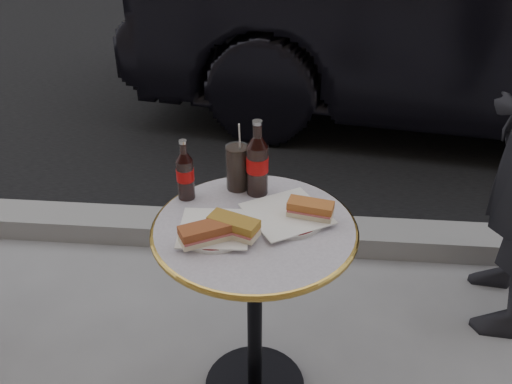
# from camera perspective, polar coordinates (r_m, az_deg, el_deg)

# --- Properties ---
(asphalt_road) EXTENTS (40.00, 8.00, 0.00)m
(asphalt_road) POSITION_cam_1_polar(r_m,az_deg,el_deg) (6.61, 3.95, 16.85)
(asphalt_road) COLOR black
(asphalt_road) RESTS_ON ground
(curb) EXTENTS (40.00, 0.20, 0.12)m
(curb) POSITION_cam_1_polar(r_m,az_deg,el_deg) (2.83, 1.52, -4.15)
(curb) COLOR gray
(curb) RESTS_ON ground
(bistro_table) EXTENTS (0.62, 0.62, 0.73)m
(bistro_table) POSITION_cam_1_polar(r_m,az_deg,el_deg) (1.94, -0.13, -12.26)
(bistro_table) COLOR #BAB2C4
(bistro_table) RESTS_ON ground
(plate_left) EXTENTS (0.24, 0.24, 0.01)m
(plate_left) POSITION_cam_1_polar(r_m,az_deg,el_deg) (1.68, -4.17, -3.85)
(plate_left) COLOR white
(plate_left) RESTS_ON bistro_table
(plate_right) EXTENTS (0.31, 0.31, 0.01)m
(plate_right) POSITION_cam_1_polar(r_m,az_deg,el_deg) (1.74, 3.08, -2.39)
(plate_right) COLOR silver
(plate_right) RESTS_ON bistro_table
(sandwich_left_a) EXTENTS (0.16, 0.13, 0.05)m
(sandwich_left_a) POSITION_cam_1_polar(r_m,az_deg,el_deg) (1.61, -5.12, -4.21)
(sandwich_left_a) COLOR brown
(sandwich_left_a) RESTS_ON plate_left
(sandwich_left_b) EXTENTS (0.16, 0.12, 0.05)m
(sandwich_left_b) POSITION_cam_1_polar(r_m,az_deg,el_deg) (1.63, -2.24, -3.53)
(sandwich_left_b) COLOR #A17429
(sandwich_left_b) RESTS_ON plate_left
(sandwich_right) EXTENTS (0.15, 0.09, 0.05)m
(sandwich_right) POSITION_cam_1_polar(r_m,az_deg,el_deg) (1.71, 5.46, -1.79)
(sandwich_right) COLOR #B5632D
(sandwich_right) RESTS_ON plate_right
(cola_bottle_left) EXTENTS (0.07, 0.07, 0.20)m
(cola_bottle_left) POSITION_cam_1_polar(r_m,az_deg,el_deg) (1.80, -7.13, 2.24)
(cola_bottle_left) COLOR black
(cola_bottle_left) RESTS_ON bistro_table
(cola_bottle_right) EXTENTS (0.09, 0.09, 0.26)m
(cola_bottle_right) POSITION_cam_1_polar(r_m,az_deg,el_deg) (1.79, 0.14, 3.44)
(cola_bottle_right) COLOR black
(cola_bottle_right) RESTS_ON bistro_table
(cola_glass) EXTENTS (0.09, 0.09, 0.15)m
(cola_glass) POSITION_cam_1_polar(r_m,az_deg,el_deg) (1.85, -1.88, 2.49)
(cola_glass) COLOR black
(cola_glass) RESTS_ON bistro_table
(parked_car) EXTENTS (2.31, 4.93, 1.56)m
(parked_car) POSITION_cam_1_polar(r_m,az_deg,el_deg) (4.19, 23.43, 16.57)
(parked_car) COLOR black
(parked_car) RESTS_ON ground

